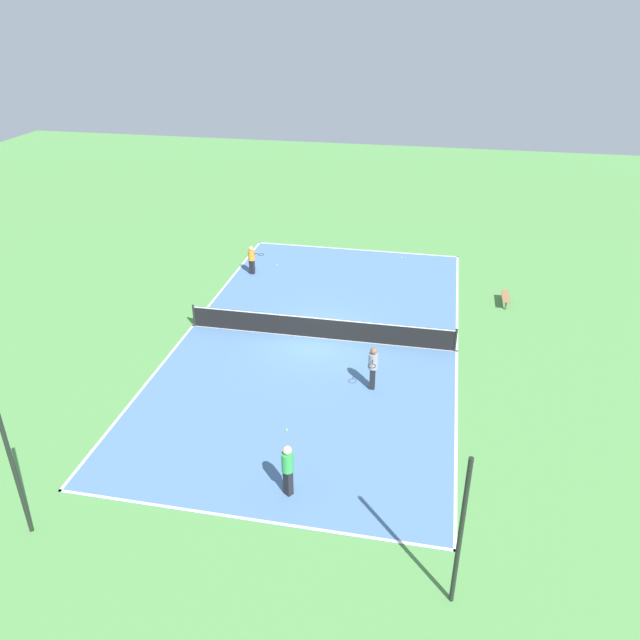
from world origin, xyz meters
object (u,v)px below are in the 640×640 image
at_px(player_center_orange, 252,258).
at_px(tennis_ball_midcourt, 334,324).
at_px(tennis_ball_right_alley, 286,430).
at_px(fence_post_back_left, 460,534).
at_px(tennis_ball_near_net, 401,258).
at_px(player_baseline_gray, 373,365).
at_px(tennis_ball_left_sideline, 277,265).
at_px(bench, 505,297).
at_px(fence_post_back_right, 14,468).
at_px(player_far_green, 288,467).
at_px(tennis_net, 320,327).

distance_m(player_center_orange, tennis_ball_midcourt, 7.33).
bearing_deg(tennis_ball_right_alley, fence_post_back_left, 134.49).
height_order(tennis_ball_right_alley, tennis_ball_near_net, same).
height_order(player_center_orange, tennis_ball_midcourt, player_center_orange).
relative_size(player_baseline_gray, tennis_ball_left_sideline, 26.13).
height_order(bench, tennis_ball_midcourt, bench).
bearing_deg(tennis_ball_midcourt, fence_post_back_right, 65.73).
bearing_deg(player_baseline_gray, fence_post_back_left, 17.50).
xyz_separation_m(bench, tennis_ball_right_alley, (8.01, 11.73, -0.33)).
distance_m(tennis_ball_left_sideline, tennis_ball_near_net, 7.10).
relative_size(player_far_green, fence_post_back_left, 0.40).
bearing_deg(bench, player_far_green, -26.16).
height_order(tennis_ball_midcourt, fence_post_back_left, fence_post_back_left).
relative_size(player_center_orange, tennis_ball_left_sideline, 22.93).
distance_m(player_far_green, tennis_ball_near_net, 19.72).
bearing_deg(tennis_ball_near_net, player_far_green, 84.77).
distance_m(player_far_green, tennis_ball_left_sideline, 17.91).
height_order(bench, tennis_ball_near_net, bench).
xyz_separation_m(tennis_net, tennis_ball_midcourt, (-0.38, -1.29, -0.49)).
bearing_deg(tennis_ball_right_alley, tennis_net, -88.77).
distance_m(player_far_green, tennis_ball_right_alley, 3.22).
xyz_separation_m(player_center_orange, tennis_ball_near_net, (-7.69, -3.76, -0.85)).
bearing_deg(tennis_ball_midcourt, fence_post_back_left, 111.56).
bearing_deg(tennis_net, player_baseline_gray, 128.02).
bearing_deg(tennis_ball_left_sideline, fence_post_back_left, 115.96).
height_order(player_baseline_gray, player_center_orange, player_baseline_gray).
distance_m(player_baseline_gray, fence_post_back_right, 12.42).
bearing_deg(fence_post_back_left, tennis_ball_near_net, -82.21).
bearing_deg(bench, player_center_orange, -95.13).
xyz_separation_m(bench, player_baseline_gray, (5.44, 8.54, 0.67)).
bearing_deg(player_baseline_gray, player_far_green, -17.67).
bearing_deg(bench, fence_post_back_left, -7.65).
distance_m(bench, player_baseline_gray, 10.15).
height_order(tennis_net, fence_post_back_right, fence_post_back_right).
distance_m(tennis_net, tennis_ball_near_net, 10.38).
distance_m(player_far_green, tennis_ball_midcourt, 10.97).
relative_size(tennis_ball_midcourt, tennis_ball_right_alley, 1.00).
bearing_deg(player_far_green, player_baseline_gray, 108.02).
relative_size(tennis_ball_left_sideline, fence_post_back_right, 0.02).
relative_size(player_baseline_gray, tennis_ball_near_net, 26.13).
bearing_deg(tennis_ball_right_alley, tennis_ball_near_net, -98.85).
xyz_separation_m(player_baseline_gray, fence_post_back_left, (-3.09, 8.95, 1.21)).
bearing_deg(player_far_green, tennis_ball_midcourt, 127.10).
height_order(bench, player_baseline_gray, player_baseline_gray).
bearing_deg(bench, tennis_ball_near_net, -132.33).
height_order(player_center_orange, tennis_ball_left_sideline, player_center_orange).
bearing_deg(tennis_ball_midcourt, tennis_ball_left_sideline, -55.50).
xyz_separation_m(tennis_ball_left_sideline, tennis_ball_right_alley, (-4.09, 14.25, 0.00)).
relative_size(tennis_ball_left_sideline, fence_post_back_left, 0.02).
height_order(player_center_orange, tennis_ball_near_net, player_center_orange).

